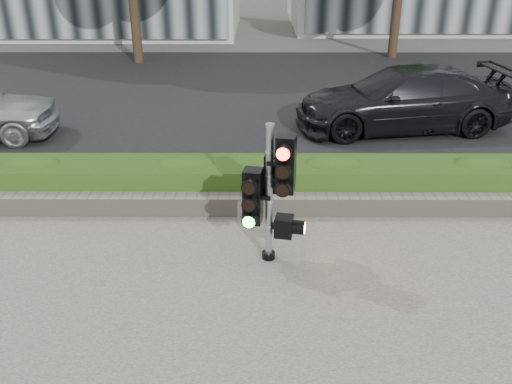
{
  "coord_description": "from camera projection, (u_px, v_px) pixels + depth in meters",
  "views": [
    {
      "loc": [
        0.12,
        -6.55,
        4.45
      ],
      "look_at": [
        0.09,
        0.6,
        1.05
      ],
      "focal_mm": 38.0,
      "sensor_mm": 36.0,
      "label": 1
    }
  ],
  "objects": [
    {
      "name": "ground",
      "position": [
        250.0,
        276.0,
        7.83
      ],
      "size": [
        120.0,
        120.0,
        0.0
      ],
      "primitive_type": "plane",
      "color": "#51514C",
      "rests_on": "ground"
    },
    {
      "name": "stone_wall",
      "position": [
        251.0,
        204.0,
        9.46
      ],
      "size": [
        12.0,
        0.32,
        0.34
      ],
      "primitive_type": "cube",
      "color": "gray",
      "rests_on": "sidewalk"
    },
    {
      "name": "curb",
      "position": [
        252.0,
        182.0,
        10.65
      ],
      "size": [
        60.0,
        0.25,
        0.12
      ],
      "primitive_type": "cube",
      "color": "gray",
      "rests_on": "ground"
    },
    {
      "name": "hedge",
      "position": [
        252.0,
        180.0,
        9.97
      ],
      "size": [
        12.0,
        1.0,
        0.68
      ],
      "primitive_type": "cube",
      "color": "#4C7C26",
      "rests_on": "sidewalk"
    },
    {
      "name": "car_dark",
      "position": [
        403.0,
        99.0,
        13.41
      ],
      "size": [
        5.52,
        2.78,
        1.54
      ],
      "primitive_type": "imported",
      "rotation": [
        0.0,
        0.0,
        -1.45
      ],
      "color": "black",
      "rests_on": "road"
    },
    {
      "name": "traffic_signal",
      "position": [
        272.0,
        187.0,
        7.72
      ],
      "size": [
        0.77,
        0.6,
        2.12
      ],
      "rotation": [
        0.0,
        0.0,
        -0.19
      ],
      "color": "black",
      "rests_on": "sidewalk"
    },
    {
      "name": "road",
      "position": [
        254.0,
        93.0,
        16.86
      ],
      "size": [
        60.0,
        13.0,
        0.02
      ],
      "primitive_type": "cube",
      "color": "black",
      "rests_on": "ground"
    }
  ]
}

